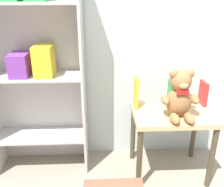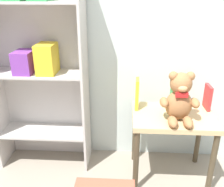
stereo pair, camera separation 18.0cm
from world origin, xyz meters
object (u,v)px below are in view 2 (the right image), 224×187
Objects in this scene: bookshelf_side at (38,59)px; teddy_bear at (180,99)px; display_table at (172,125)px; book_standing_red at (208,97)px; book_standing_green at (173,96)px; book_standing_yellow at (137,94)px.

teddy_bear is at bearing -13.33° from bookshelf_side.
display_table is 0.34m from book_standing_red.
book_standing_green reaches higher than display_table.
book_standing_green reaches higher than book_standing_red.
bookshelf_side is 1.11m from display_table.
book_standing_green is at bearing -176.92° from book_standing_red.
book_standing_yellow is 0.52m from book_standing_red.
book_standing_green is 0.26m from book_standing_red.
bookshelf_side is at bearing 175.92° from book_standing_yellow.
teddy_bear is at bearing -78.67° from display_table.
book_standing_green is (-0.01, 0.17, -0.05)m from teddy_bear.
display_table is 1.70× the size of teddy_bear.
book_standing_red is (0.52, 0.02, -0.02)m from book_standing_yellow.
teddy_bear reaches higher than book_standing_green.
teddy_bear is 0.32m from book_standing_red.
display_table is (1.00, -0.17, -0.43)m from bookshelf_side.
bookshelf_side reaches higher than teddy_bear.
display_table is at bearing 101.33° from teddy_bear.
bookshelf_side is 2.69× the size of display_table.
book_standing_green is at bearing 94.93° from teddy_bear.
book_standing_green is at bearing -4.03° from bookshelf_side.
book_standing_yellow is at bearing -178.86° from book_standing_red.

